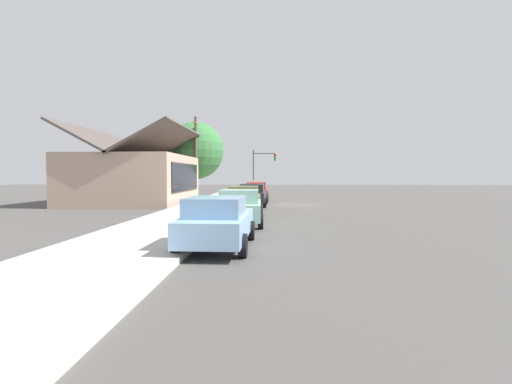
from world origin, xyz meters
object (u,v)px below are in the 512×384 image
(car_cherry, at_px, (256,192))
(traffic_light_main, at_px, (262,164))
(car_skyblue, at_px, (218,222))
(car_olive, at_px, (244,199))
(fire_hydrant_red, at_px, (239,194))
(shade_tree, at_px, (195,151))
(car_charcoal, at_px, (253,195))
(car_silver, at_px, (258,188))
(car_seafoam, at_px, (240,207))
(utility_pole_wooden, at_px, (196,156))
(car_coral, at_px, (256,189))

(car_cherry, relative_size, traffic_light_main, 0.85)
(car_skyblue, relative_size, car_olive, 1.05)
(car_cherry, bearing_deg, fire_hydrant_red, 44.53)
(fire_hydrant_red, bearing_deg, shade_tree, 52.16)
(car_charcoal, relative_size, car_silver, 1.06)
(car_seafoam, distance_m, shade_tree, 22.54)
(traffic_light_main, bearing_deg, car_skyblue, 179.52)
(utility_pole_wooden, bearing_deg, car_cherry, -112.60)
(car_olive, bearing_deg, car_seafoam, -179.42)
(car_seafoam, xyz_separation_m, shade_tree, (21.35, 6.17, 3.77))
(car_cherry, height_order, utility_pole_wooden, utility_pole_wooden)
(traffic_light_main, relative_size, utility_pole_wooden, 0.69)
(car_coral, relative_size, shade_tree, 0.62)
(car_skyblue, relative_size, car_coral, 1.06)
(car_seafoam, bearing_deg, car_charcoal, -1.90)
(car_silver, bearing_deg, car_seafoam, 178.71)
(shade_tree, bearing_deg, car_olive, -159.33)
(utility_pole_wooden, bearing_deg, car_skyblue, -167.53)
(car_olive, height_order, car_cherry, same)
(car_silver, distance_m, fire_hydrant_red, 9.25)
(car_skyblue, bearing_deg, shade_tree, 13.46)
(car_charcoal, bearing_deg, utility_pole_wooden, 36.76)
(car_charcoal, distance_m, traffic_light_main, 20.10)
(car_silver, relative_size, fire_hydrant_red, 6.38)
(shade_tree, xyz_separation_m, utility_pole_wooden, (-2.82, -0.61, -0.66))
(car_olive, height_order, car_silver, same)
(car_olive, relative_size, utility_pole_wooden, 0.62)
(car_seafoam, distance_m, traffic_light_main, 30.96)
(car_silver, bearing_deg, car_olive, 178.25)
(car_silver, bearing_deg, shade_tree, 131.44)
(car_skyblue, distance_m, car_cherry, 21.89)
(car_seafoam, distance_m, car_cherry, 16.22)
(car_seafoam, height_order, utility_pole_wooden, utility_pole_wooden)
(fire_hydrant_red, bearing_deg, car_silver, -8.16)
(car_seafoam, relative_size, car_olive, 1.00)
(car_skyblue, height_order, utility_pole_wooden, utility_pole_wooden)
(car_charcoal, height_order, car_cherry, same)
(car_charcoal, bearing_deg, car_cherry, 0.52)
(car_silver, bearing_deg, utility_pole_wooden, 145.83)
(shade_tree, distance_m, traffic_light_main, 11.42)
(traffic_light_main, bearing_deg, utility_pole_wooden, 155.30)
(shade_tree, bearing_deg, car_cherry, -129.72)
(car_olive, bearing_deg, shade_tree, 18.98)
(car_seafoam, bearing_deg, traffic_light_main, -2.06)
(car_coral, xyz_separation_m, traffic_light_main, (9.00, -0.32, 2.68))
(car_cherry, bearing_deg, car_seafoam, 179.15)
(car_olive, height_order, fire_hydrant_red, car_olive)
(car_silver, relative_size, shade_tree, 0.61)
(car_olive, bearing_deg, car_silver, -1.62)
(car_skyblue, relative_size, shade_tree, 0.66)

